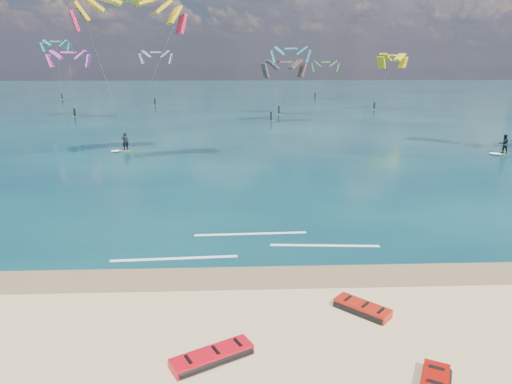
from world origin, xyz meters
TOP-DOWN VIEW (x-y plane):
  - ground at (0.00, 40.00)m, footprint 320.00×320.00m
  - wet_sand_strip at (0.00, 3.00)m, footprint 320.00×2.40m
  - sea at (0.00, 104.00)m, footprint 320.00×200.00m
  - packed_kite_left at (0.04, -2.82)m, footprint 3.04×2.31m
  - packed_kite_mid at (5.60, -0.11)m, footprint 2.44×2.39m
  - kitesurfer_main at (-9.22, 28.40)m, footprint 11.12×10.53m
  - shoreline_foam at (1.49, 6.48)m, footprint 13.40×3.62m
  - distant_kites at (-4.01, 73.68)m, footprint 74.91×44.71m

SIDE VIEW (x-z plane):
  - ground at x=0.00m, z-range 0.00..0.00m
  - packed_kite_left at x=0.04m, z-range -0.20..0.20m
  - packed_kite_mid at x=5.60m, z-range -0.20..0.20m
  - wet_sand_strip at x=0.00m, z-range 0.00..0.01m
  - sea at x=0.00m, z-range 0.00..0.04m
  - shoreline_foam at x=1.49m, z-range 0.04..0.05m
  - distant_kites at x=-4.01m, z-range -1.31..11.94m
  - kitesurfer_main at x=-9.22m, z-range 0.15..15.98m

